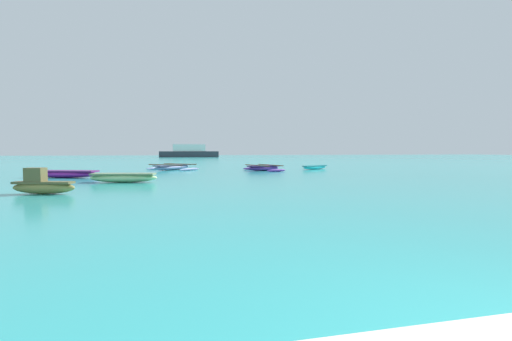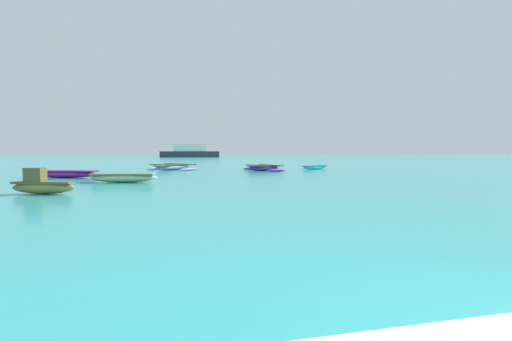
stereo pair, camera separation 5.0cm
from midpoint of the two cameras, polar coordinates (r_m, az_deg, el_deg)
name	(u,v)px [view 1 (the left image)]	position (r m, az deg, el deg)	size (l,w,h in m)	color
moored_boat_0	(315,167)	(28.33, 9.73, 0.57)	(2.81, 1.97, 0.31)	#20C9D6
moored_boat_1	(124,177)	(17.46, -21.29, -1.06)	(3.26, 1.31, 0.44)	#B7E09A
moored_boat_2	(64,174)	(21.99, -29.47, -0.45)	(4.20, 2.16, 0.41)	purple
moored_boat_3	(173,167)	(27.66, -13.78, 0.55)	(4.18, 4.05, 0.47)	#6F7DAF
moored_boat_4	(42,185)	(14.05, -32.15, -2.02)	(2.24, 0.99, 0.91)	olive
moored_boat_5	(264,168)	(25.87, 1.22, 0.44)	(2.83, 3.86, 0.45)	#562F91
distant_ferry	(189,152)	(84.17, -11.10, 3.06)	(13.93, 3.06, 3.06)	#2D333D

